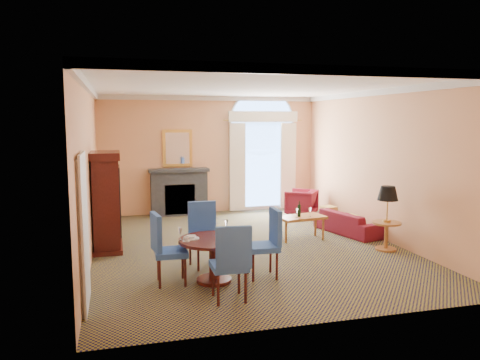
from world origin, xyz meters
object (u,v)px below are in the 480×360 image
object	(u,v)px
side_table	(387,209)
coffee_table	(301,218)
armoire	(107,203)
armchair	(301,202)
sofa	(349,222)
dining_table	(214,250)

from	to	relation	value
side_table	coffee_table	bearing A→B (deg)	136.93
armoire	side_table	xyz separation A→B (m)	(5.32, -1.43, -0.12)
armoire	armchair	size ratio (longest dim) A/B	2.53
armchair	side_table	distance (m)	3.65
side_table	sofa	bearing A→B (deg)	91.98
dining_table	sofa	size ratio (longest dim) A/B	0.65
dining_table	coffee_table	bearing A→B (deg)	42.22
armoire	side_table	bearing A→B (deg)	-15.03
dining_table	armchair	size ratio (longest dim) A/B	1.45
dining_table	coffee_table	xyz separation A→B (m)	(2.36, 2.14, -0.06)
armchair	side_table	world-z (taller)	side_table
sofa	dining_table	bearing A→B (deg)	108.68
sofa	coffee_table	size ratio (longest dim) A/B	1.59
dining_table	armoire	bearing A→B (deg)	125.12
coffee_table	side_table	bearing A→B (deg)	-52.47
coffee_table	side_table	world-z (taller)	side_table
dining_table	side_table	world-z (taller)	side_table
armoire	coffee_table	world-z (taller)	armoire
sofa	coffee_table	distance (m)	1.29
armoire	side_table	distance (m)	5.51
coffee_table	side_table	xyz separation A→B (m)	(1.30, -1.22, 0.35)
armoire	coffee_table	xyz separation A→B (m)	(4.02, -0.21, -0.47)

